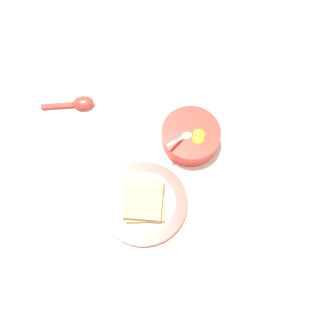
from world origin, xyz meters
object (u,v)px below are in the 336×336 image
(toast_plate, at_px, (144,203))
(toast_sandwich, at_px, (144,200))
(egg_bowl, at_px, (191,136))
(soup_spoon, at_px, (79,103))

(toast_plate, xyz_separation_m, toast_sandwich, (0.00, 0.00, 0.02))
(egg_bowl, distance_m, toast_sandwich, 0.21)
(egg_bowl, height_order, toast_sandwich, egg_bowl)
(toast_plate, relative_size, toast_sandwich, 1.84)
(toast_sandwich, bearing_deg, soup_spoon, 118.42)
(egg_bowl, relative_size, toast_plate, 0.71)
(toast_sandwich, height_order, soup_spoon, toast_sandwich)
(toast_plate, bearing_deg, soup_spoon, 118.19)
(soup_spoon, bearing_deg, toast_plate, -61.81)
(toast_plate, height_order, soup_spoon, soup_spoon)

